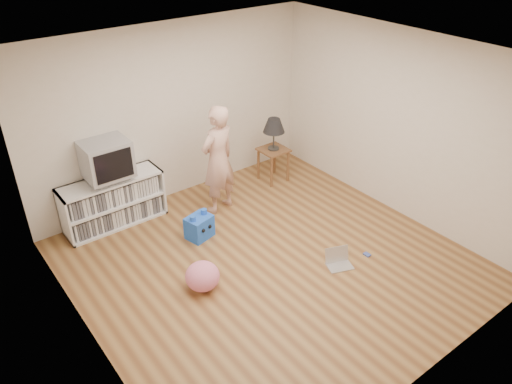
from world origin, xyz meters
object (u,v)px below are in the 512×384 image
object	(u,v)px
dvd_deck	(109,177)
plush_blue	(199,227)
media_unit	(113,201)
crt_tv	(106,159)
side_table	(273,157)
person	(218,160)
plush_pink	(202,276)
table_lamp	(274,126)
laptop	(338,260)

from	to	relation	value
dvd_deck	plush_blue	world-z (taller)	dvd_deck
media_unit	dvd_deck	world-z (taller)	dvd_deck
media_unit	crt_tv	bearing A→B (deg)	-90.00
side_table	person	distance (m)	1.26
side_table	plush_pink	distance (m)	2.80
plush_pink	table_lamp	bearing A→B (deg)	33.60
media_unit	plush_blue	distance (m)	1.29
person	side_table	bearing A→B (deg)	178.40
table_lamp	laptop	bearing A→B (deg)	-108.48
media_unit	person	size ratio (longest dim) A/B	0.87
side_table	media_unit	bearing A→B (deg)	171.44
crt_tv	side_table	xyz separation A→B (m)	(2.56, -0.37, -0.60)
side_table	table_lamp	bearing A→B (deg)	0.00
table_lamp	plush_pink	distance (m)	2.89
person	plush_blue	size ratio (longest dim) A/B	4.12
media_unit	table_lamp	world-z (taller)	table_lamp
side_table	laptop	size ratio (longest dim) A/B	1.46
laptop	media_unit	bearing A→B (deg)	145.87
dvd_deck	side_table	distance (m)	2.61
media_unit	person	world-z (taller)	person
side_table	laptop	world-z (taller)	side_table
laptop	crt_tv	bearing A→B (deg)	146.07
person	laptop	bearing A→B (deg)	91.00
laptop	plush_pink	world-z (taller)	plush_pink
laptop	plush_pink	xyz separation A→B (m)	(-1.59, 0.66, 0.11)
table_lamp	side_table	bearing A→B (deg)	0.00
plush_blue	crt_tv	bearing A→B (deg)	113.16
crt_tv	laptop	size ratio (longest dim) A/B	1.59
plush_blue	side_table	bearing A→B (deg)	5.84
dvd_deck	plush_blue	size ratio (longest dim) A/B	1.15
dvd_deck	laptop	xyz separation A→B (m)	(1.83, -2.57, -0.68)
table_lamp	laptop	size ratio (longest dim) A/B	1.36
media_unit	laptop	distance (m)	3.18
laptop	person	bearing A→B (deg)	123.27
side_table	table_lamp	distance (m)	0.53
media_unit	plush_pink	world-z (taller)	media_unit
person	plush_pink	distance (m)	1.86
dvd_deck	laptop	size ratio (longest dim) A/B	1.19
media_unit	side_table	bearing A→B (deg)	-8.56
crt_tv	side_table	world-z (taller)	crt_tv
side_table	laptop	xyz separation A→B (m)	(-0.74, -2.20, -0.36)
person	laptop	world-z (taller)	person
crt_tv	table_lamp	xyz separation A→B (m)	(2.56, -0.37, -0.08)
side_table	plush_pink	xyz separation A→B (m)	(-2.32, -1.54, -0.24)
media_unit	person	bearing A→B (deg)	-23.28
side_table	plush_blue	bearing A→B (deg)	-160.40
dvd_deck	plush_pink	world-z (taller)	dvd_deck
plush_pink	media_unit	bearing A→B (deg)	97.15
crt_tv	table_lamp	bearing A→B (deg)	-8.14
dvd_deck	laptop	world-z (taller)	dvd_deck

